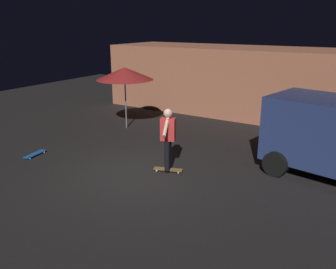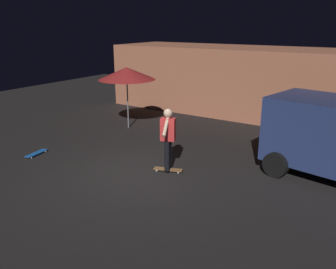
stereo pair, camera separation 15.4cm
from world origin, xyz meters
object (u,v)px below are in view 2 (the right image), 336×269
skateboard_ridden (168,169)px  skater (168,135)px  skateboard_spare (36,153)px  patio_umbrella (127,73)px

skateboard_ridden → skater: skater is taller
skater → skateboard_spare: bearing=-164.3°
patio_umbrella → skateboard_ridden: patio_umbrella is taller
patio_umbrella → skateboard_ridden: 4.91m
skater → patio_umbrella: bearing=142.9°
patio_umbrella → skateboard_spare: patio_umbrella is taller
patio_umbrella → skater: 4.59m
patio_umbrella → skateboard_spare: bearing=-97.1°
skateboard_spare → skater: (4.05, 1.14, 0.98)m
patio_umbrella → skateboard_ridden: size_ratio=2.87×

